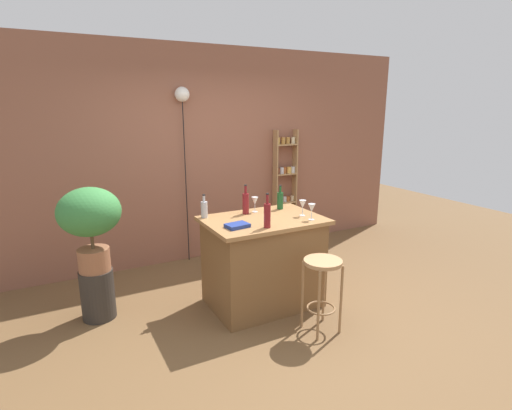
# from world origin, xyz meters

# --- Properties ---
(ground) EXTENTS (12.00, 12.00, 0.00)m
(ground) POSITION_xyz_m (0.00, 0.00, 0.00)
(ground) COLOR brown
(back_wall) EXTENTS (6.40, 0.10, 2.80)m
(back_wall) POSITION_xyz_m (0.00, 1.95, 1.40)
(back_wall) COLOR #8C5642
(back_wall) RESTS_ON ground
(kitchen_counter) EXTENTS (1.18, 0.82, 0.94)m
(kitchen_counter) POSITION_xyz_m (0.00, 0.30, 0.47)
(kitchen_counter) COLOR brown
(kitchen_counter) RESTS_ON ground
(bar_stool) EXTENTS (0.35, 0.35, 0.70)m
(bar_stool) POSITION_xyz_m (0.22, -0.41, 0.52)
(bar_stool) COLOR #997047
(bar_stool) RESTS_ON ground
(spice_shelf) EXTENTS (0.35, 0.13, 1.71)m
(spice_shelf) POSITION_xyz_m (1.21, 1.82, 0.84)
(spice_shelf) COLOR #A87F51
(spice_shelf) RESTS_ON ground
(plant_stool) EXTENTS (0.32, 0.32, 0.50)m
(plant_stool) POSITION_xyz_m (-1.57, 0.80, 0.25)
(plant_stool) COLOR #2D2823
(plant_stool) RESTS_ON ground
(potted_plant) EXTENTS (0.58, 0.52, 0.82)m
(potted_plant) POSITION_xyz_m (-1.57, 0.80, 1.03)
(potted_plant) COLOR #935B3D
(potted_plant) RESTS_ON plant_stool
(bottle_olive_oil) EXTENTS (0.06, 0.06, 0.33)m
(bottle_olive_oil) POSITION_xyz_m (-0.12, 0.01, 1.06)
(bottle_olive_oil) COLOR maroon
(bottle_olive_oil) RESTS_ON kitchen_counter
(bottle_sauce_amber) EXTENTS (0.07, 0.07, 0.24)m
(bottle_sauce_amber) POSITION_xyz_m (-0.51, 0.61, 1.03)
(bottle_sauce_amber) COLOR #B2B2B7
(bottle_sauce_amber) RESTS_ON kitchen_counter
(bottle_wine_red) EXTENTS (0.07, 0.07, 0.31)m
(bottle_wine_red) POSITION_xyz_m (-0.08, 0.54, 1.05)
(bottle_wine_red) COLOR maroon
(bottle_wine_red) RESTS_ON kitchen_counter
(bottle_spirits_clear) EXTENTS (0.07, 0.07, 0.27)m
(bottle_spirits_clear) POSITION_xyz_m (0.35, 0.55, 1.04)
(bottle_spirits_clear) COLOR #194C23
(bottle_spirits_clear) RESTS_ON kitchen_counter
(wine_glass_left) EXTENTS (0.07, 0.07, 0.16)m
(wine_glass_left) POSITION_xyz_m (0.40, 0.03, 1.05)
(wine_glass_left) COLOR silver
(wine_glass_left) RESTS_ON kitchen_counter
(wine_glass_center) EXTENTS (0.07, 0.07, 0.16)m
(wine_glass_center) POSITION_xyz_m (0.41, 0.20, 1.05)
(wine_glass_center) COLOR silver
(wine_glass_center) RESTS_ON kitchen_counter
(wine_glass_right) EXTENTS (0.07, 0.07, 0.16)m
(wine_glass_right) POSITION_xyz_m (0.04, 0.56, 1.05)
(wine_glass_right) COLOR silver
(wine_glass_right) RESTS_ON kitchen_counter
(cookbook) EXTENTS (0.23, 0.17, 0.03)m
(cookbook) POSITION_xyz_m (-0.36, 0.15, 0.95)
(cookbook) COLOR navy
(cookbook) RESTS_ON kitchen_counter
(pendant_globe_light) EXTENTS (0.18, 0.18, 2.27)m
(pendant_globe_light) POSITION_xyz_m (-0.29, 1.84, 2.12)
(pendant_globe_light) COLOR black
(pendant_globe_light) RESTS_ON ground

